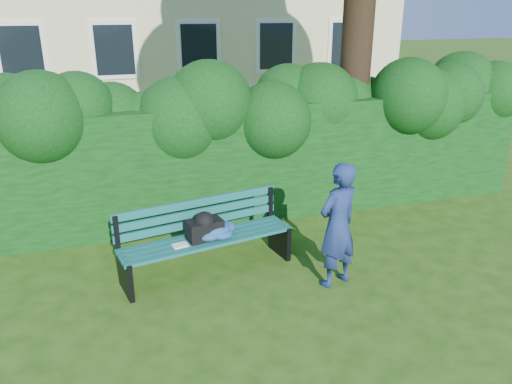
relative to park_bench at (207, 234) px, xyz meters
name	(u,v)px	position (x,y,z in m)	size (l,w,h in m)	color
ground	(271,281)	(0.66, -0.51, -0.50)	(80.00, 80.00, 0.00)	#224810
hedge	(225,161)	(0.66, 1.69, 0.40)	(10.00, 1.00, 1.80)	black
park_bench	(207,234)	(0.00, 0.00, 0.00)	(2.23, 0.95, 0.89)	#0F4B49
man_reading	(338,226)	(1.39, -0.78, 0.26)	(0.56, 0.36, 1.52)	navy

